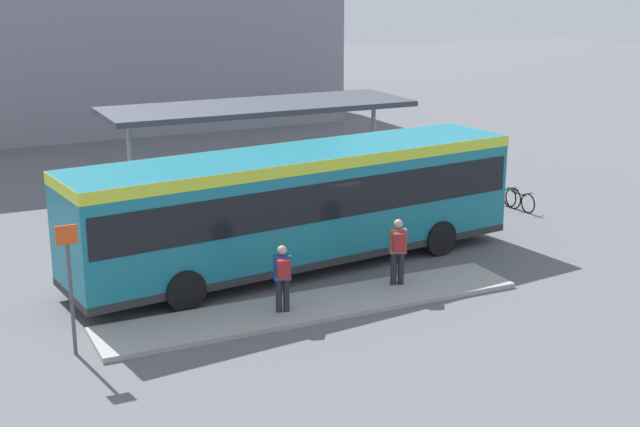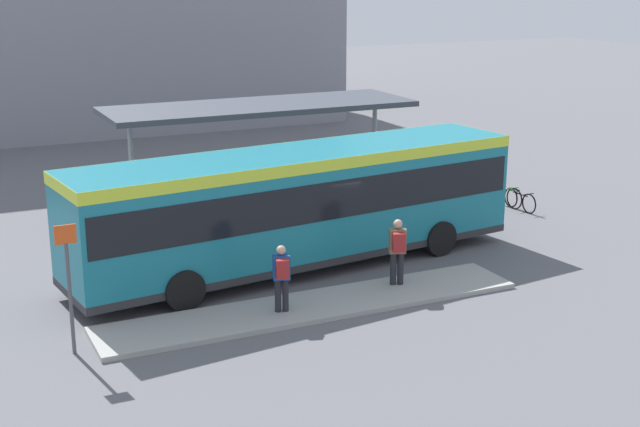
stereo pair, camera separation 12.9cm
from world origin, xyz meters
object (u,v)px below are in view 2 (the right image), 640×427
object	(u,v)px
pedestrian_waiting	(398,248)
city_bus	(299,201)
bicycle_black	(520,200)
pedestrian_companion	(282,274)
bicycle_green	(504,195)
platform_sign	(69,283)

from	to	relation	value
pedestrian_waiting	city_bus	bearing A→B (deg)	51.12
city_bus	bicycle_black	size ratio (longest dim) A/B	8.01
city_bus	pedestrian_companion	size ratio (longest dim) A/B	7.97
pedestrian_waiting	bicycle_black	bearing A→B (deg)	-36.45
bicycle_black	city_bus	bearing A→B (deg)	-79.21
pedestrian_companion	bicycle_green	world-z (taller)	pedestrian_companion
bicycle_green	platform_sign	distance (m)	16.47
bicycle_green	pedestrian_companion	bearing A→B (deg)	-67.20
bicycle_black	bicycle_green	distance (m)	0.71
pedestrian_waiting	bicycle_green	world-z (taller)	pedestrian_waiting
city_bus	bicycle_black	world-z (taller)	city_bus
pedestrian_waiting	platform_sign	bearing A→B (deg)	114.09
pedestrian_waiting	bicycle_black	size ratio (longest dim) A/B	1.07
pedestrian_waiting	bicycle_black	xyz separation A→B (m)	(7.44, 4.77, -0.74)
city_bus	bicycle_green	size ratio (longest dim) A/B	7.38
city_bus	platform_sign	distance (m)	7.19
pedestrian_companion	bicycle_black	distance (m)	11.95
pedestrian_companion	platform_sign	size ratio (longest dim) A/B	0.57
pedestrian_companion	platform_sign	bearing A→B (deg)	105.51
city_bus	pedestrian_waiting	world-z (taller)	city_bus
pedestrian_companion	bicycle_green	size ratio (longest dim) A/B	0.93
bicycle_black	platform_sign	bearing A→B (deg)	-74.19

